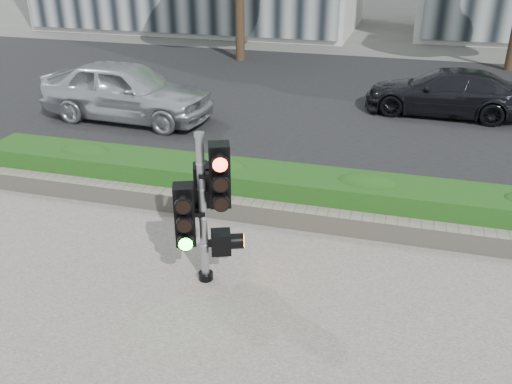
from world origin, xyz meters
TOP-DOWN VIEW (x-y plane):
  - ground at (0.00, 0.00)m, footprint 120.00×120.00m
  - road at (0.00, 10.00)m, footprint 60.00×13.00m
  - curb at (0.00, 3.15)m, footprint 60.00×0.25m
  - stone_wall at (0.00, 1.90)m, footprint 12.00×0.32m
  - hedge at (0.00, 2.55)m, footprint 12.00×1.00m
  - traffic_signal at (-0.52, 0.03)m, footprint 0.82×0.72m
  - car_silver at (-5.15, 6.48)m, footprint 4.69×2.13m
  - car_dark at (2.99, 9.26)m, footprint 4.33×1.94m

SIDE VIEW (x-z plane):
  - ground at x=0.00m, z-range 0.00..0.00m
  - road at x=0.00m, z-range 0.00..0.02m
  - curb at x=0.00m, z-range 0.00..0.12m
  - stone_wall at x=0.00m, z-range 0.03..0.37m
  - hedge at x=0.00m, z-range 0.03..0.71m
  - car_dark at x=2.99m, z-range 0.02..1.25m
  - car_silver at x=-5.15m, z-range 0.02..1.58m
  - traffic_signal at x=-0.52m, z-range 0.15..2.39m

